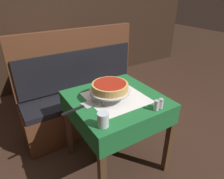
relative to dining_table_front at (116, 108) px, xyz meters
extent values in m
plane|color=#382319|center=(0.00, 0.00, -0.62)|extent=(14.00, 14.00, 0.00)
cube|color=#1E6B33|center=(0.00, 0.00, 0.09)|extent=(0.75, 0.75, 0.03)
cube|color=white|center=(0.00, 0.00, 0.11)|extent=(0.47, 0.47, 0.00)
cube|color=#1E6B33|center=(0.00, 0.00, 0.00)|extent=(0.75, 0.75, 0.15)
cube|color=#4C331E|center=(-0.34, -0.34, -0.27)|extent=(0.05, 0.05, 0.70)
cube|color=#4C331E|center=(0.34, -0.34, -0.27)|extent=(0.05, 0.05, 0.70)
cube|color=#4C331E|center=(-0.34, 0.34, -0.27)|extent=(0.05, 0.05, 0.70)
cube|color=#4C331E|center=(0.34, 0.34, -0.27)|extent=(0.05, 0.05, 0.70)
cube|color=red|center=(-0.09, 1.55, 0.09)|extent=(0.67, 0.67, 0.03)
cube|color=white|center=(-0.09, 1.55, 0.10)|extent=(0.42, 0.42, 0.00)
cube|color=red|center=(-0.09, 1.55, 0.00)|extent=(0.67, 0.67, 0.14)
cube|color=#4C331E|center=(-0.39, 1.24, -0.27)|extent=(0.05, 0.05, 0.69)
cube|color=#4C331E|center=(0.21, 1.24, -0.27)|extent=(0.05, 0.05, 0.69)
cube|color=#4C331E|center=(-0.39, 1.85, -0.27)|extent=(0.05, 0.05, 0.69)
cube|color=#4C331E|center=(0.21, 1.85, -0.27)|extent=(0.05, 0.05, 0.69)
cube|color=brown|center=(0.01, 0.66, -0.42)|extent=(1.45, 0.44, 0.41)
cube|color=black|center=(0.01, 0.66, -0.18)|extent=(1.42, 0.43, 0.06)
cube|color=brown|center=(0.01, 0.85, 0.20)|extent=(1.45, 0.06, 0.70)
cube|color=black|center=(0.01, 0.81, 0.09)|extent=(1.39, 0.02, 0.45)
cube|color=black|center=(0.00, 2.10, 0.58)|extent=(6.00, 0.04, 2.40)
cylinder|color=#ADADB2|center=(-0.06, 0.12, 0.15)|extent=(0.01, 0.01, 0.07)
cylinder|color=#ADADB2|center=(-0.16, -0.05, 0.15)|extent=(0.01, 0.01, 0.07)
cylinder|color=#ADADB2|center=(0.04, -0.05, 0.15)|extent=(0.01, 0.01, 0.07)
cylinder|color=#ADADB2|center=(-0.06, 0.01, 0.18)|extent=(0.23, 0.23, 0.01)
cylinder|color=silver|center=(-0.06, 0.01, 0.18)|extent=(0.33, 0.33, 0.01)
cylinder|color=silver|center=(-0.06, 0.01, 0.19)|extent=(0.34, 0.34, 0.01)
cylinder|color=tan|center=(-0.06, 0.01, 0.22)|extent=(0.30, 0.30, 0.06)
cylinder|color=#A82314|center=(-0.06, 0.01, 0.26)|extent=(0.26, 0.26, 0.01)
cube|color=#BCBCC1|center=(-0.24, 0.02, 0.11)|extent=(0.13, 0.11, 0.00)
cube|color=black|center=(-0.39, 0.00, 0.12)|extent=(0.19, 0.05, 0.01)
cylinder|color=silver|center=(-0.29, -0.28, 0.16)|extent=(0.08, 0.08, 0.10)
cylinder|color=silver|center=(0.15, -0.32, 0.14)|extent=(0.04, 0.04, 0.06)
cylinder|color=#B7B7BC|center=(0.15, -0.32, 0.18)|extent=(0.04, 0.04, 0.02)
cylinder|color=silver|center=(0.20, -0.32, 0.14)|extent=(0.04, 0.04, 0.06)
cylinder|color=#B7B7BC|center=(0.20, -0.32, 0.18)|extent=(0.04, 0.04, 0.02)
cube|color=black|center=(-0.02, 1.63, 0.12)|extent=(0.12, 0.12, 0.03)
cylinder|color=black|center=(-0.02, 1.63, 0.21)|extent=(0.01, 0.01, 0.15)
cylinder|color=white|center=(-0.02, 1.67, 0.19)|extent=(0.04, 0.04, 0.11)
cylinder|color=#99194C|center=(-0.05, 1.62, 0.19)|extent=(0.04, 0.04, 0.11)
cylinder|color=gold|center=(0.01, 1.62, 0.19)|extent=(0.04, 0.04, 0.11)
camera|label=1|loc=(-0.82, -1.23, 0.95)|focal=32.00mm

